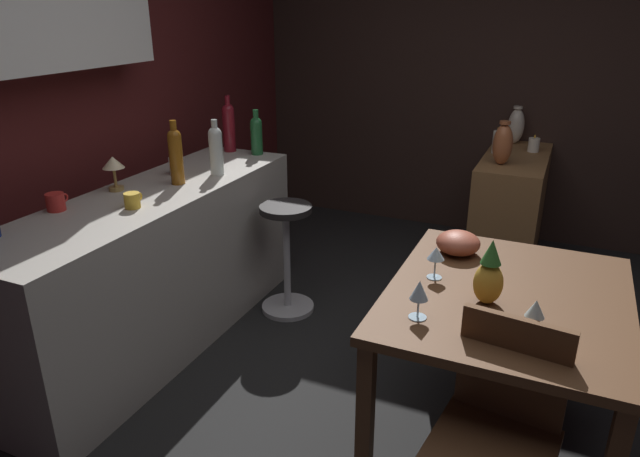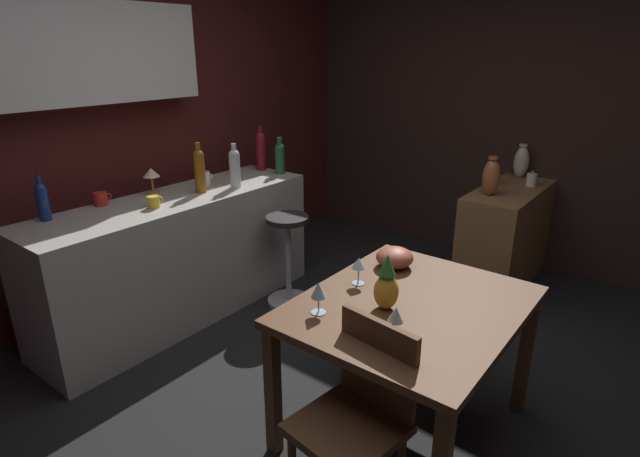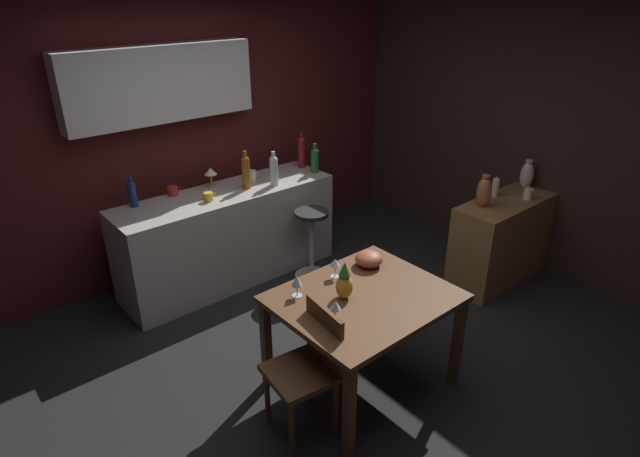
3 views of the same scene
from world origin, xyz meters
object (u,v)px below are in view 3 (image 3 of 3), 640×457
(wine_glass_left, at_px, (335,307))
(cup_red, at_px, (173,191))
(pineapple_centerpiece, at_px, (344,283))
(wine_glass_center, at_px, (335,263))
(wine_bottle_green, at_px, (315,159))
(wine_bottle_cobalt, at_px, (133,192))
(cup_mustard, at_px, (209,197))
(vase_ceramic_ivory, at_px, (527,175))
(sideboard_cabinet, at_px, (501,240))
(wine_bottle_ruby, at_px, (302,150))
(wine_glass_right, at_px, (297,282))
(pillar_candle_tall, at_px, (495,187))
(bar_stool, at_px, (312,243))
(pillar_candle_short, at_px, (528,194))
(chair_near_window, at_px, (309,365))
(fruit_bowl, at_px, (369,259))
(counter_lamp, at_px, (211,173))
(wine_bottle_amber, at_px, (246,171))
(cup_white, at_px, (252,176))
(wine_bottle_clear, at_px, (274,169))
(dining_table, at_px, (364,307))
(vase_copper, at_px, (484,192))

(wine_glass_left, height_order, cup_red, cup_red)
(pineapple_centerpiece, bearing_deg, wine_glass_center, 60.98)
(wine_glass_left, relative_size, wine_bottle_green, 0.59)
(wine_glass_center, distance_m, wine_bottle_cobalt, 1.94)
(cup_mustard, bearing_deg, pineapple_centerpiece, -89.14)
(wine_glass_left, xyz_separation_m, wine_bottle_cobalt, (-0.33, 2.22, 0.16))
(wine_glass_center, distance_m, vase_ceramic_ivory, 2.44)
(sideboard_cabinet, xyz_separation_m, wine_bottle_ruby, (-1.00, 1.79, 0.67))
(wine_glass_right, xyz_separation_m, pillar_candle_tall, (2.41, 0.06, 0.05))
(bar_stool, relative_size, wine_glass_right, 4.55)
(cup_red, bearing_deg, pillar_candle_short, -38.39)
(pillar_candle_tall, bearing_deg, cup_mustard, 146.61)
(chair_near_window, bearing_deg, fruit_bowl, 21.42)
(cup_red, bearing_deg, wine_glass_right, -90.59)
(wine_glass_left, height_order, counter_lamp, counter_lamp)
(wine_bottle_amber, bearing_deg, wine_glass_center, -99.88)
(wine_bottle_ruby, height_order, cup_white, wine_bottle_ruby)
(counter_lamp, bearing_deg, pillar_candle_short, -42.27)
(cup_mustard, bearing_deg, chair_near_window, -101.72)
(counter_lamp, distance_m, pillar_candle_tall, 2.66)
(wine_glass_center, bearing_deg, cup_white, 75.94)
(cup_white, bearing_deg, wine_bottle_clear, -67.51)
(bar_stool, relative_size, counter_lamp, 3.77)
(chair_near_window, bearing_deg, cup_white, 64.70)
(dining_table, bearing_deg, pillar_candle_short, 2.67)
(wine_glass_center, bearing_deg, wine_bottle_amber, 80.12)
(bar_stool, bearing_deg, chair_near_window, -129.98)
(wine_bottle_cobalt, distance_m, wine_bottle_clear, 1.27)
(wine_glass_left, height_order, pillar_candle_tall, pillar_candle_tall)
(pineapple_centerpiece, xyz_separation_m, cup_white, (0.55, 1.91, 0.10))
(cup_mustard, xyz_separation_m, cup_red, (-0.18, 0.32, 0.00))
(dining_table, height_order, cup_mustard, cup_mustard)
(wine_bottle_cobalt, bearing_deg, cup_red, 2.76)
(wine_glass_right, bearing_deg, wine_bottle_amber, 68.05)
(sideboard_cabinet, relative_size, wine_bottle_clear, 3.36)
(wine_bottle_clear, relative_size, wine_bottle_ruby, 0.87)
(wine_bottle_cobalt, relative_size, cup_white, 2.55)
(wine_bottle_cobalt, xyz_separation_m, cup_white, (1.13, -0.13, -0.08))
(pillar_candle_tall, bearing_deg, counter_lamp, 139.35)
(pillar_candle_short, bearing_deg, pineapple_centerpiece, -179.24)
(wine_glass_center, xyz_separation_m, pineapple_centerpiece, (-0.13, -0.24, 0.01))
(chair_near_window, distance_m, cup_mustard, 1.96)
(wine_bottle_green, height_order, pillar_candle_tall, wine_bottle_green)
(chair_near_window, bearing_deg, cup_mustard, 78.28)
(sideboard_cabinet, distance_m, pineapple_centerpiece, 2.22)
(vase_copper, bearing_deg, counter_lamp, 133.37)
(pillar_candle_tall, relative_size, vase_copper, 0.64)
(sideboard_cabinet, relative_size, chair_near_window, 1.27)
(pineapple_centerpiece, xyz_separation_m, vase_ceramic_ivory, (2.57, 0.19, 0.10))
(sideboard_cabinet, distance_m, fruit_bowl, 1.78)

